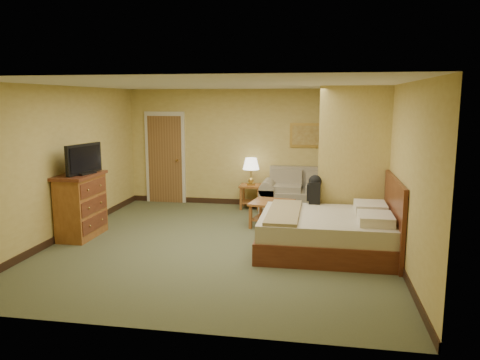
% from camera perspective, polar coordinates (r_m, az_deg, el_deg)
% --- Properties ---
extents(floor, '(6.00, 6.00, 0.00)m').
position_cam_1_polar(floor, '(7.84, -2.31, -7.79)').
color(floor, '#4C5034').
rests_on(floor, ground).
extents(ceiling, '(6.00, 6.00, 0.00)m').
position_cam_1_polar(ceiling, '(7.48, -2.45, 11.56)').
color(ceiling, white).
rests_on(ceiling, back_wall).
extents(back_wall, '(5.50, 0.02, 2.60)m').
position_cam_1_polar(back_wall, '(10.48, 1.10, 3.93)').
color(back_wall, tan).
rests_on(back_wall, floor).
extents(left_wall, '(0.02, 6.00, 2.60)m').
position_cam_1_polar(left_wall, '(8.56, -20.68, 1.99)').
color(left_wall, tan).
rests_on(left_wall, floor).
extents(right_wall, '(0.02, 6.00, 2.60)m').
position_cam_1_polar(right_wall, '(7.48, 18.70, 1.06)').
color(right_wall, tan).
rests_on(right_wall, floor).
extents(partition, '(1.20, 0.15, 2.60)m').
position_cam_1_polar(partition, '(8.32, 13.66, 2.14)').
color(partition, tan).
rests_on(partition, floor).
extents(door, '(0.94, 0.16, 2.10)m').
position_cam_1_polar(door, '(10.95, -9.09, 2.65)').
color(door, beige).
rests_on(door, floor).
extents(baseboard, '(5.50, 0.02, 0.12)m').
position_cam_1_polar(baseboard, '(10.67, 1.07, -2.71)').
color(baseboard, black).
rests_on(baseboard, floor).
extents(loveseat, '(1.83, 0.85, 0.93)m').
position_cam_1_polar(loveseat, '(10.10, 7.74, -2.11)').
color(loveseat, gray).
rests_on(loveseat, floor).
extents(side_table, '(0.48, 0.48, 0.52)m').
position_cam_1_polar(side_table, '(10.27, 1.34, -1.58)').
color(side_table, brown).
rests_on(side_table, floor).
extents(table_lamp, '(0.36, 0.36, 0.59)m').
position_cam_1_polar(table_lamp, '(10.16, 1.35, 1.90)').
color(table_lamp, '#B49242').
rests_on(table_lamp, side_table).
extents(coffee_table, '(0.86, 0.86, 0.48)m').
position_cam_1_polar(coffee_table, '(8.85, 3.91, -3.48)').
color(coffee_table, brown).
rests_on(coffee_table, floor).
extents(wall_picture, '(0.68, 0.04, 0.53)m').
position_cam_1_polar(wall_picture, '(10.32, 7.99, 5.42)').
color(wall_picture, '#B78E3F').
rests_on(wall_picture, back_wall).
extents(dresser, '(0.55, 1.04, 1.11)m').
position_cam_1_polar(dresser, '(8.55, -18.80, -2.94)').
color(dresser, brown).
rests_on(dresser, floor).
extents(tv, '(0.28, 0.84, 0.52)m').
position_cam_1_polar(tv, '(8.37, -18.49, 2.34)').
color(tv, black).
rests_on(tv, dresser).
extents(bed, '(2.18, 1.85, 1.20)m').
position_cam_1_polar(bed, '(7.49, 11.28, -6.22)').
color(bed, '#512112').
rests_on(bed, floor).
extents(backpack, '(0.23, 0.29, 0.49)m').
position_cam_1_polar(backpack, '(8.21, 9.12, -1.01)').
color(backpack, black).
rests_on(backpack, bed).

